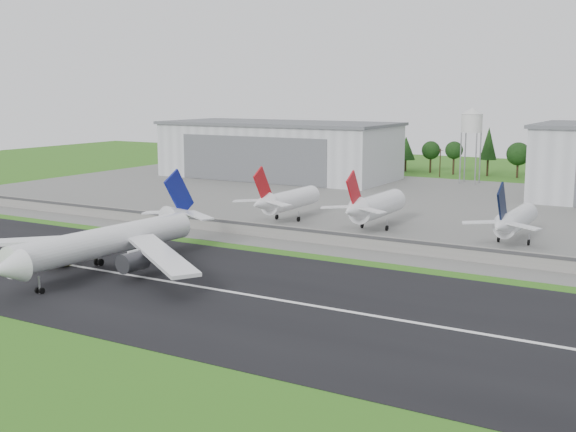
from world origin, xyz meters
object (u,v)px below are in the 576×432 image
Objects in this scene: parked_jet_red_b at (373,206)px; parked_jet_navy at (513,221)px; ground_vehicle at (61,261)px; main_airliner at (104,248)px; parked_jet_red_a at (285,200)px.

parked_jet_red_b reaches higher than parked_jet_navy.
ground_vehicle is 0.17× the size of parked_jet_red_b.
main_airliner is 92.87m from parked_jet_navy.
parked_jet_navy is (64.38, 66.94, 0.96)m from main_airliner.
parked_jet_red_a is 1.00× the size of parked_jet_navy.
ground_vehicle is at bearing -121.21° from parked_jet_red_b.
parked_jet_red_a is (14.56, 67.29, 5.20)m from ground_vehicle.
ground_vehicle is 101.94m from parked_jet_navy.
main_airliner is at bearing -133.88° from parked_jet_navy.
main_airliner reaches higher than parked_jet_red_a.
main_airliner is 11.39× the size of ground_vehicle.
main_airliner is 1.89× the size of parked_jet_red_a.
main_airliner is at bearing -113.21° from parked_jet_red_b.
parked_jet_red_b reaches higher than parked_jet_red_a.
parked_jet_navy is at bearing -29.23° from ground_vehicle.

